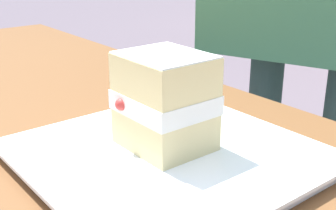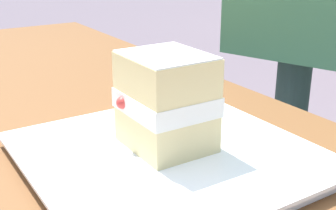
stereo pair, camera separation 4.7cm
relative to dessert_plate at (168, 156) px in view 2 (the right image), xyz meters
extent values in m
cylinder|color=brown|center=(-0.84, 0.19, -0.42)|extent=(0.07, 0.07, 0.74)
cube|color=brown|center=(-0.11, -0.14, -0.03)|extent=(1.57, 0.77, 0.04)
cube|color=white|center=(0.00, 0.00, 0.00)|extent=(0.28, 0.28, 0.01)
cube|color=white|center=(0.00, 0.00, 0.01)|extent=(0.29, 0.29, 0.00)
cube|color=#EAD18C|center=(-0.01, 0.00, 0.03)|extent=(0.09, 0.08, 0.04)
cube|color=white|center=(-0.01, 0.00, 0.06)|extent=(0.09, 0.08, 0.02)
sphere|color=red|center=(-0.03, -0.04, 0.06)|extent=(0.01, 0.01, 0.01)
sphere|color=red|center=(-0.02, 0.04, 0.06)|extent=(0.02, 0.02, 0.02)
cube|color=#EAD18C|center=(-0.01, 0.00, 0.09)|extent=(0.09, 0.08, 0.04)
cube|color=white|center=(-0.01, 0.00, 0.11)|extent=(0.09, 0.08, 0.00)
camera|label=1|loc=(0.34, -0.27, 0.22)|focal=48.29mm
camera|label=2|loc=(0.37, -0.24, 0.22)|focal=48.29mm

